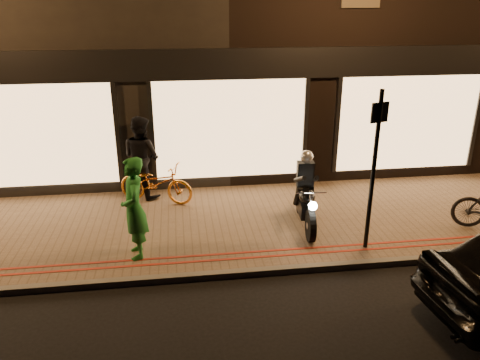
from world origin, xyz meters
The scene contains 10 objects.
ground centered at (0.00, 0.00, 0.00)m, with size 90.00×90.00×0.00m, color black.
sidewalk centered at (0.00, 2.00, 0.06)m, with size 50.00×4.00×0.12m, color brown.
kerb_stone centered at (0.00, 0.05, 0.06)m, with size 50.00×0.14×0.12m, color #59544C.
red_kerb_lines centered at (0.00, 0.55, 0.12)m, with size 50.00×0.26×0.01m.
building_row centered at (0.00, 8.99, 4.25)m, with size 48.00×10.11×8.50m.
motorcycle centered at (1.28, 1.63, 0.73)m, with size 0.62×1.94×1.59m.
sign_post centered at (2.19, 0.56, 1.80)m, with size 0.34×0.13×3.00m.
bicycle_gold centered at (-1.81, 3.26, 0.59)m, with size 0.62×1.78×0.93m, color orange.
person_green centered at (-2.08, 0.83, 1.06)m, with size 0.69×0.45×1.89m, color #1D6E24.
person_dark centered at (-2.12, 3.71, 1.09)m, with size 0.94×0.73×1.94m, color black.
Camera 1 is at (-1.24, -6.90, 4.51)m, focal length 35.00 mm.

